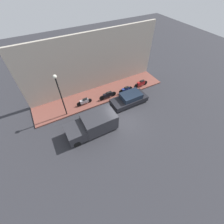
# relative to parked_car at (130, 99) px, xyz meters

# --- Properties ---
(ground_plane) EXTENTS (60.00, 60.00, 0.00)m
(ground_plane) POSITION_rel_parked_car_xyz_m (-1.96, 2.22, -0.63)
(ground_plane) COLOR #2D2D33
(sidewalk) EXTENTS (3.05, 15.97, 0.15)m
(sidewalk) POSITION_rel_parked_car_xyz_m (2.77, 2.22, -0.55)
(sidewalk) COLOR brown
(sidewalk) RESTS_ON ground_plane
(building_facade) EXTENTS (0.30, 15.97, 6.81)m
(building_facade) POSITION_rel_parked_car_xyz_m (4.45, 2.22, 2.77)
(building_facade) COLOR #B2A899
(building_facade) RESTS_ON ground_plane
(parked_car) EXTENTS (1.78, 4.16, 1.30)m
(parked_car) POSITION_rel_parked_car_xyz_m (0.00, 0.00, 0.00)
(parked_car) COLOR black
(parked_car) RESTS_ON ground_plane
(delivery_van) EXTENTS (2.06, 4.76, 1.80)m
(delivery_van) POSITION_rel_parked_car_xyz_m (-1.65, 5.27, 0.29)
(delivery_van) COLOR #2D2D33
(delivery_van) RESTS_ON ground_plane
(motorcycle_black) EXTENTS (0.30, 2.15, 0.82)m
(motorcycle_black) POSITION_rel_parked_car_xyz_m (1.78, 1.85, -0.02)
(motorcycle_black) COLOR black
(motorcycle_black) RESTS_ON sidewalk
(motorcycle_blue) EXTENTS (0.30, 1.84, 0.76)m
(motorcycle_blue) POSITION_rel_parked_car_xyz_m (1.67, -0.54, -0.05)
(motorcycle_blue) COLOR navy
(motorcycle_blue) RESTS_ON sidewalk
(scooter_silver) EXTENTS (0.30, 1.78, 0.74)m
(scooter_silver) POSITION_rel_parked_car_xyz_m (2.11, 4.65, -0.08)
(scooter_silver) COLOR #B7B7BF
(scooter_silver) RESTS_ON sidewalk
(motorcycle_red) EXTENTS (0.30, 1.98, 0.86)m
(motorcycle_red) POSITION_rel_parked_car_xyz_m (1.76, -2.87, -0.01)
(motorcycle_red) COLOR #B21E1E
(motorcycle_red) RESTS_ON sidewalk
(streetlamp) EXTENTS (0.34, 0.34, 4.85)m
(streetlamp) POSITION_rel_parked_car_xyz_m (1.57, 6.90, 2.72)
(streetlamp) COLOR black
(streetlamp) RESTS_ON sidewalk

